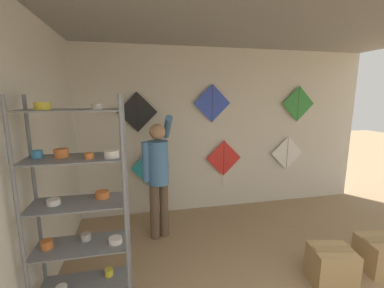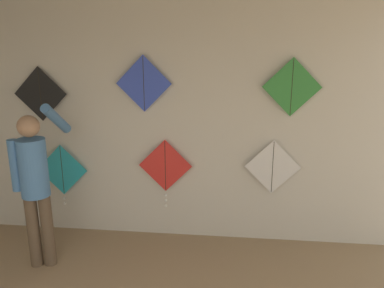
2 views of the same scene
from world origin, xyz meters
The scene contains 8 objects.
back_panel centered at (0.00, 3.74, 1.40)m, with size 5.51×0.06×2.80m, color beige.
shopkeeper centered at (-1.14, 2.91, 0.99)m, with size 0.44×0.65×1.76m.
kite_0 centered at (-1.21, 3.65, 0.80)m, with size 0.64×0.04×0.78m.
kite_1 centered at (0.08, 3.65, 0.89)m, with size 0.64×0.04×0.85m.
kite_2 centered at (1.33, 3.65, 0.95)m, with size 0.64×0.01×0.64m.
kite_3 centered at (-1.39, 3.65, 1.75)m, with size 0.64×0.01×0.64m.
kite_4 centered at (-0.15, 3.65, 1.89)m, with size 0.64×0.01×0.64m.
kite_5 centered at (1.49, 3.65, 1.87)m, with size 0.64×0.01×0.64m.
Camera 2 is at (0.85, -0.50, 2.33)m, focal length 35.00 mm.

